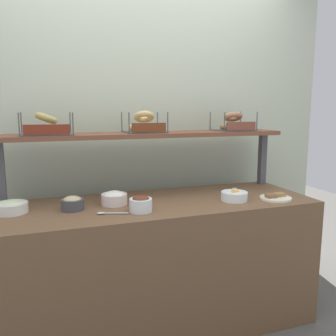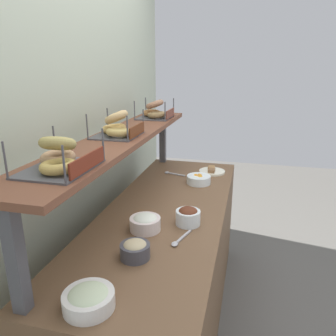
% 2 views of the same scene
% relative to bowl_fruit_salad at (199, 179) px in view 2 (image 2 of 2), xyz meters
% --- Properties ---
extents(ground_plane, '(8.00, 8.00, 0.00)m').
position_rel_bowl_fruit_salad_xyz_m(ground_plane, '(-0.47, 0.12, -0.88)').
color(ground_plane, '#595651').
extents(back_wall, '(3.21, 0.06, 2.40)m').
position_rel_bowl_fruit_salad_xyz_m(back_wall, '(-0.47, 0.67, 0.32)').
color(back_wall, '#B7C3A9').
rests_on(back_wall, ground_plane).
extents(deli_counter, '(2.01, 0.70, 0.85)m').
position_rel_bowl_fruit_salad_xyz_m(deli_counter, '(-0.47, 0.12, -0.46)').
color(deli_counter, brown).
rests_on(deli_counter, ground_plane).
extents(shelf_riser_left, '(0.05, 0.05, 0.40)m').
position_rel_bowl_fruit_salad_xyz_m(shelf_riser_left, '(-1.42, 0.39, 0.17)').
color(shelf_riser_left, '#4C4C51').
rests_on(shelf_riser_left, deli_counter).
extents(shelf_riser_right, '(0.05, 0.05, 0.40)m').
position_rel_bowl_fruit_salad_xyz_m(shelf_riser_right, '(0.47, 0.39, 0.17)').
color(shelf_riser_right, '#4C4C51').
rests_on(shelf_riser_right, deli_counter).
extents(upper_shelf, '(1.97, 0.32, 0.03)m').
position_rel_bowl_fruit_salad_xyz_m(upper_shelf, '(-0.47, 0.39, 0.38)').
color(upper_shelf, brown).
rests_on(upper_shelf, shelf_riser_left).
extents(bowl_fruit_salad, '(0.17, 0.17, 0.07)m').
position_rel_bowl_fruit_salad_xyz_m(bowl_fruit_salad, '(0.00, 0.00, 0.00)').
color(bowl_fruit_salad, white).
rests_on(bowl_fruit_salad, deli_counter).
extents(bowl_cream_cheese, '(0.16, 0.16, 0.09)m').
position_rel_bowl_fruit_salad_xyz_m(bowl_cream_cheese, '(-0.76, 0.16, 0.01)').
color(bowl_cream_cheese, white).
rests_on(bowl_cream_cheese, deli_counter).
extents(bowl_scallion_spread, '(0.18, 0.18, 0.08)m').
position_rel_bowl_fruit_salad_xyz_m(bowl_scallion_spread, '(-1.35, 0.18, 0.01)').
color(bowl_scallion_spread, white).
rests_on(bowl_scallion_spread, deli_counter).
extents(bowl_hummus, '(0.13, 0.13, 0.08)m').
position_rel_bowl_fruit_salad_xyz_m(bowl_hummus, '(-1.02, 0.12, 0.01)').
color(bowl_hummus, '#44454D').
rests_on(bowl_hummus, deli_counter).
extents(bowl_chocolate_spread, '(0.13, 0.13, 0.10)m').
position_rel_bowl_fruit_salad_xyz_m(bowl_chocolate_spread, '(-0.64, -0.04, 0.02)').
color(bowl_chocolate_spread, white).
rests_on(bowl_chocolate_spread, deli_counter).
extents(serving_plate_white, '(0.21, 0.21, 0.04)m').
position_rel_bowl_fruit_salad_xyz_m(serving_plate_white, '(0.28, -0.06, -0.02)').
color(serving_plate_white, white).
rests_on(serving_plate_white, deli_counter).
extents(serving_spoon_near_plate, '(0.18, 0.07, 0.01)m').
position_rel_bowl_fruit_salad_xyz_m(serving_spoon_near_plate, '(-0.83, -0.04, -0.02)').
color(serving_spoon_near_plate, '#B7B7BC').
rests_on(serving_spoon_near_plate, deli_counter).
extents(serving_spoon_by_edge, '(0.07, 0.17, 0.01)m').
position_rel_bowl_fruit_salad_xyz_m(serving_spoon_by_edge, '(0.16, 0.24, -0.02)').
color(serving_spoon_by_edge, '#B7B7BC').
rests_on(serving_spoon_by_edge, deli_counter).
extents(bagel_basket_sesame, '(0.31, 0.25, 0.15)m').
position_rel_bowl_fruit_salad_xyz_m(bagel_basket_sesame, '(-1.14, 0.37, 0.44)').
color(bagel_basket_sesame, '#4C4C51').
rests_on(bagel_basket_sesame, upper_shelf).
extents(bagel_basket_plain, '(0.28, 0.24, 0.16)m').
position_rel_bowl_fruit_salad_xyz_m(bagel_basket_plain, '(-0.49, 0.40, 0.45)').
color(bagel_basket_plain, '#4C4C51').
rests_on(bagel_basket_plain, upper_shelf).
extents(bagel_basket_everything, '(0.28, 0.26, 0.15)m').
position_rel_bowl_fruit_salad_xyz_m(bagel_basket_everything, '(0.19, 0.38, 0.45)').
color(bagel_basket_everything, '#4C4C51').
rests_on(bagel_basket_everything, upper_shelf).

